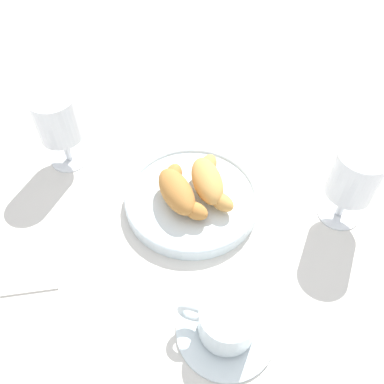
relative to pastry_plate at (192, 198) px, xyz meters
The scene contains 8 objects.
ground_plane 0.03m from the pastry_plate, 31.53° to the right, with size 2.20×2.20×0.00m, color silver.
pastry_plate is the anchor object (origin of this frame).
croissant_large 0.04m from the pastry_plate, 69.03° to the right, with size 0.13×0.09×0.04m.
croissant_small 0.04m from the pastry_plate, 109.83° to the left, with size 0.14×0.08×0.04m.
coffee_cup_near 0.23m from the pastry_plate, ahead, with size 0.14×0.14×0.06m.
juice_glass_left 0.26m from the pastry_plate, 80.76° to the left, with size 0.08×0.08×0.14m.
juice_glass_right 0.26m from the pastry_plate, 118.21° to the right, with size 0.08×0.08×0.14m.
folded_napkin 0.28m from the pastry_plate, 69.91° to the right, with size 0.11×0.11×0.01m, color silver.
Camera 1 is at (0.41, -0.01, 0.55)m, focal length 37.90 mm.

